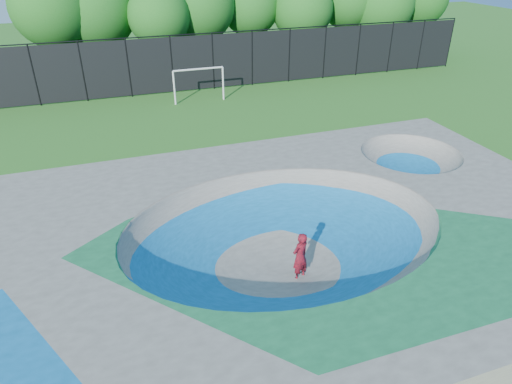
% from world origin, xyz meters
% --- Properties ---
extents(ground, '(120.00, 120.00, 0.00)m').
position_xyz_m(ground, '(0.00, 0.00, 0.00)').
color(ground, '#26621B').
rests_on(ground, ground).
extents(skate_deck, '(22.00, 14.00, 1.50)m').
position_xyz_m(skate_deck, '(0.00, 0.00, 0.75)').
color(skate_deck, gray).
rests_on(skate_deck, ground).
extents(skater, '(0.74, 0.63, 1.74)m').
position_xyz_m(skater, '(0.09, -1.10, 0.87)').
color(skater, red).
rests_on(skater, ground).
extents(skateboard, '(0.79, 0.56, 0.05)m').
position_xyz_m(skateboard, '(0.09, -1.10, 0.03)').
color(skateboard, black).
rests_on(skateboard, ground).
extents(soccer_goal, '(3.49, 0.12, 2.30)m').
position_xyz_m(soccer_goal, '(1.27, 18.24, 1.60)').
color(soccer_goal, silver).
rests_on(soccer_goal, ground).
extents(fence, '(48.09, 0.09, 4.04)m').
position_xyz_m(fence, '(0.00, 21.00, 2.10)').
color(fence, black).
rests_on(fence, ground).
extents(treeline, '(53.18, 7.45, 8.51)m').
position_xyz_m(treeline, '(2.16, 26.24, 5.06)').
color(treeline, '#493624').
rests_on(treeline, ground).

